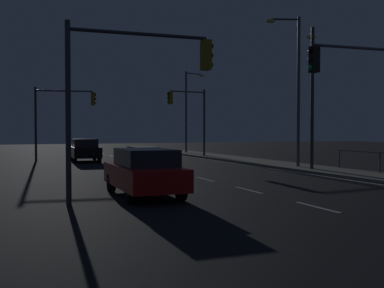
{
  "coord_description": "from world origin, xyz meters",
  "views": [
    {
      "loc": [
        -8.05,
        -1.75,
        2.17
      ],
      "look_at": [
        0.58,
        20.0,
        1.48
      ],
      "focal_mm": 43.36,
      "sensor_mm": 36.0,
      "label": 1
    }
  ],
  "objects_px": {
    "car": "(144,171)",
    "traffic_light_far_left": "(189,109)",
    "street_lamp_median": "(294,78)",
    "traffic_light_mid_right": "(63,109)",
    "traffic_light_far_center": "(363,83)",
    "street_lamp_mid_block": "(312,85)",
    "traffic_light_mid_left": "(136,76)",
    "car_oncoming": "(85,150)",
    "street_lamp_across_street": "(189,104)"
  },
  "relations": [
    {
      "from": "car",
      "to": "traffic_light_far_left",
      "type": "height_order",
      "value": "traffic_light_far_left"
    },
    {
      "from": "car",
      "to": "street_lamp_median",
      "type": "relative_size",
      "value": 0.53
    },
    {
      "from": "traffic_light_mid_right",
      "to": "traffic_light_far_left",
      "type": "bearing_deg",
      "value": -3.41
    },
    {
      "from": "traffic_light_far_center",
      "to": "street_lamp_median",
      "type": "distance_m",
      "value": 8.61
    },
    {
      "from": "street_lamp_median",
      "to": "street_lamp_mid_block",
      "type": "bearing_deg",
      "value": -87.28
    },
    {
      "from": "traffic_light_mid_left",
      "to": "car_oncoming",
      "type": "bearing_deg",
      "value": 85.93
    },
    {
      "from": "traffic_light_far_left",
      "to": "street_lamp_across_street",
      "type": "xyz_separation_m",
      "value": [
        2.44,
        6.18,
        0.79
      ]
    },
    {
      "from": "car",
      "to": "street_lamp_mid_block",
      "type": "bearing_deg",
      "value": 28.39
    },
    {
      "from": "street_lamp_across_street",
      "to": "street_lamp_mid_block",
      "type": "xyz_separation_m",
      "value": [
        -0.53,
        -19.34,
        -0.04
      ]
    },
    {
      "from": "traffic_light_far_center",
      "to": "street_lamp_median",
      "type": "relative_size",
      "value": 0.64
    },
    {
      "from": "traffic_light_far_center",
      "to": "street_lamp_median",
      "type": "xyz_separation_m",
      "value": [
        2.43,
        8.19,
        1.14
      ]
    },
    {
      "from": "traffic_light_far_left",
      "to": "traffic_light_mid_right",
      "type": "xyz_separation_m",
      "value": [
        -9.44,
        0.56,
        -0.11
      ]
    },
    {
      "from": "traffic_light_far_left",
      "to": "traffic_light_mid_right",
      "type": "relative_size",
      "value": 1.01
    },
    {
      "from": "traffic_light_mid_right",
      "to": "street_lamp_across_street",
      "type": "relative_size",
      "value": 0.7
    },
    {
      "from": "traffic_light_far_center",
      "to": "street_lamp_mid_block",
      "type": "xyz_separation_m",
      "value": [
        2.5,
        6.61,
        0.62
      ]
    },
    {
      "from": "car",
      "to": "traffic_light_far_center",
      "type": "bearing_deg",
      "value": -5.05
    },
    {
      "from": "car",
      "to": "street_lamp_mid_block",
      "type": "height_order",
      "value": "street_lamp_mid_block"
    },
    {
      "from": "car_oncoming",
      "to": "street_lamp_across_street",
      "type": "distance_m",
      "value": 13.29
    },
    {
      "from": "car_oncoming",
      "to": "street_lamp_across_street",
      "type": "bearing_deg",
      "value": 33.94
    },
    {
      "from": "traffic_light_far_left",
      "to": "traffic_light_far_center",
      "type": "distance_m",
      "value": 19.77
    },
    {
      "from": "traffic_light_far_left",
      "to": "street_lamp_across_street",
      "type": "height_order",
      "value": "street_lamp_across_street"
    },
    {
      "from": "traffic_light_far_center",
      "to": "traffic_light_far_left",
      "type": "bearing_deg",
      "value": 88.27
    },
    {
      "from": "traffic_light_mid_left",
      "to": "street_lamp_median",
      "type": "height_order",
      "value": "street_lamp_median"
    },
    {
      "from": "street_lamp_mid_block",
      "to": "car",
      "type": "bearing_deg",
      "value": -151.61
    },
    {
      "from": "car_oncoming",
      "to": "street_lamp_mid_block",
      "type": "distance_m",
      "value": 16.25
    },
    {
      "from": "car",
      "to": "car_oncoming",
      "type": "bearing_deg",
      "value": 87.38
    },
    {
      "from": "car",
      "to": "traffic_light_far_center",
      "type": "xyz_separation_m",
      "value": [
        8.35,
        -0.74,
        3.13
      ]
    },
    {
      "from": "traffic_light_far_center",
      "to": "traffic_light_mid_right",
      "type": "xyz_separation_m",
      "value": [
        -8.84,
        20.33,
        -0.24
      ]
    },
    {
      "from": "car_oncoming",
      "to": "traffic_light_far_center",
      "type": "xyz_separation_m",
      "value": [
        7.53,
        -18.84,
        3.13
      ]
    },
    {
      "from": "traffic_light_far_left",
      "to": "traffic_light_mid_left",
      "type": "height_order",
      "value": "traffic_light_far_left"
    },
    {
      "from": "traffic_light_mid_left",
      "to": "street_lamp_mid_block",
      "type": "height_order",
      "value": "street_lamp_mid_block"
    },
    {
      "from": "traffic_light_far_left",
      "to": "street_lamp_median",
      "type": "xyz_separation_m",
      "value": [
        1.83,
        -11.58,
        1.26
      ]
    },
    {
      "from": "car_oncoming",
      "to": "traffic_light_mid_left",
      "type": "xyz_separation_m",
      "value": [
        -1.35,
        -19.03,
        2.98
      ]
    },
    {
      "from": "car",
      "to": "traffic_light_mid_right",
      "type": "distance_m",
      "value": 19.81
    },
    {
      "from": "traffic_light_far_left",
      "to": "street_lamp_across_street",
      "type": "bearing_deg",
      "value": 68.44
    },
    {
      "from": "traffic_light_far_center",
      "to": "street_lamp_mid_block",
      "type": "height_order",
      "value": "street_lamp_mid_block"
    },
    {
      "from": "traffic_light_mid_right",
      "to": "street_lamp_median",
      "type": "bearing_deg",
      "value": -47.12
    },
    {
      "from": "car",
      "to": "street_lamp_median",
      "type": "bearing_deg",
      "value": 34.63
    },
    {
      "from": "car_oncoming",
      "to": "traffic_light_mid_right",
      "type": "xyz_separation_m",
      "value": [
        -1.32,
        1.49,
        2.89
      ]
    },
    {
      "from": "car",
      "to": "traffic_light_far_left",
      "type": "bearing_deg",
      "value": 64.81
    },
    {
      "from": "street_lamp_across_street",
      "to": "street_lamp_mid_block",
      "type": "distance_m",
      "value": 19.35
    },
    {
      "from": "car",
      "to": "traffic_light_far_left",
      "type": "relative_size",
      "value": 0.84
    },
    {
      "from": "traffic_light_mid_left",
      "to": "traffic_light_mid_right",
      "type": "xyz_separation_m",
      "value": [
        0.04,
        20.52,
        -0.09
      ]
    },
    {
      "from": "street_lamp_median",
      "to": "traffic_light_mid_right",
      "type": "bearing_deg",
      "value": 132.88
    },
    {
      "from": "traffic_light_mid_left",
      "to": "traffic_light_far_center",
      "type": "relative_size",
      "value": 0.99
    },
    {
      "from": "car_oncoming",
      "to": "traffic_light_mid_right",
      "type": "relative_size",
      "value": 0.86
    },
    {
      "from": "car_oncoming",
      "to": "street_lamp_across_street",
      "type": "height_order",
      "value": "street_lamp_across_street"
    },
    {
      "from": "car_oncoming",
      "to": "street_lamp_mid_block",
      "type": "relative_size",
      "value": 0.61
    },
    {
      "from": "car",
      "to": "street_lamp_median",
      "type": "distance_m",
      "value": 13.78
    },
    {
      "from": "street_lamp_median",
      "to": "traffic_light_far_center",
      "type": "bearing_deg",
      "value": -106.53
    }
  ]
}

